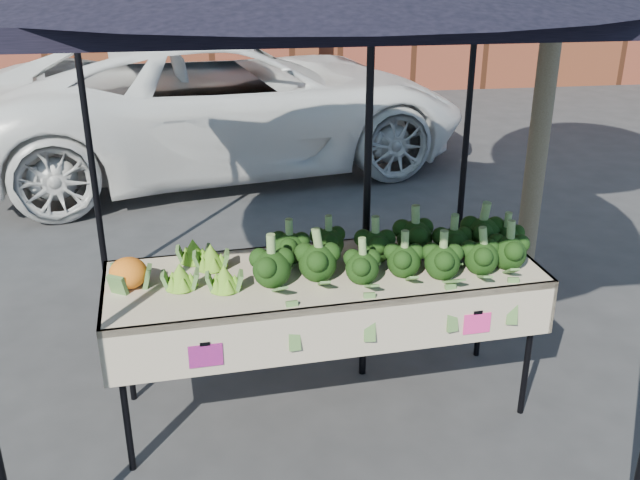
{
  "coord_description": "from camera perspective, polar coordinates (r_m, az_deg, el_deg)",
  "views": [
    {
      "loc": [
        -0.52,
        -3.6,
        2.69
      ],
      "look_at": [
        -0.02,
        0.21,
        1.0
      ],
      "focal_mm": 41.24,
      "sensor_mm": 36.0,
      "label": 1
    }
  ],
  "objects": [
    {
      "name": "ground",
      "position": [
        4.52,
        0.59,
        -12.78
      ],
      "size": [
        90.0,
        90.0,
        0.0
      ],
      "primitive_type": "plane",
      "color": "#2B2B2E"
    },
    {
      "name": "romanesco_cluster",
      "position": [
        4.02,
        -9.12,
        -1.44
      ],
      "size": [
        0.43,
        0.57,
        0.2
      ],
      "primitive_type": "ellipsoid",
      "color": "#78AC2B",
      "rests_on": "table"
    },
    {
      "name": "table",
      "position": [
        4.28,
        0.36,
        -7.83
      ],
      "size": [
        2.46,
        1.01,
        0.9
      ],
      "color": "beige",
      "rests_on": "ground"
    },
    {
      "name": "broccoli_heap",
      "position": [
        4.1,
        5.74,
        -0.3
      ],
      "size": [
        1.6,
        0.57,
        0.26
      ],
      "primitive_type": "ellipsoid",
      "color": "black",
      "rests_on": "table"
    },
    {
      "name": "cauliflower_pair",
      "position": [
        3.98,
        -14.67,
        -2.36
      ],
      "size": [
        0.2,
        0.2,
        0.18
      ],
      "primitive_type": "ellipsoid",
      "color": "orange",
      "rests_on": "table"
    },
    {
      "name": "canopy",
      "position": [
        4.24,
        -1.16,
        5.57
      ],
      "size": [
        3.16,
        3.16,
        2.74
      ],
      "primitive_type": null,
      "color": "black",
      "rests_on": "ground"
    },
    {
      "name": "street_tree",
      "position": [
        5.32,
        17.76,
        16.57
      ],
      "size": [
        2.16,
        2.16,
        4.25
      ],
      "primitive_type": null,
      "color": "#1E4C14",
      "rests_on": "ground"
    }
  ]
}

